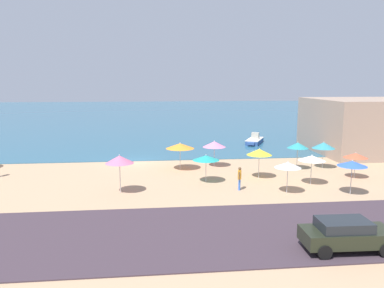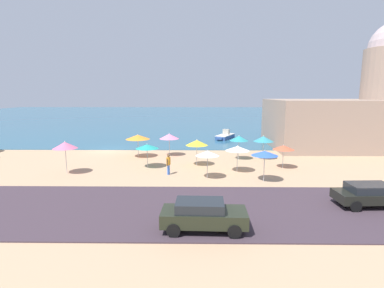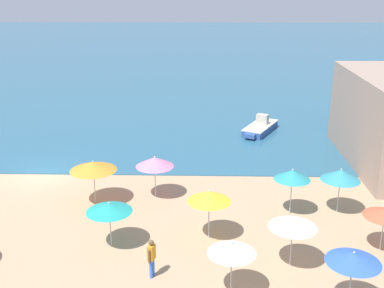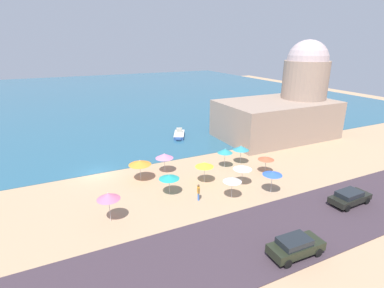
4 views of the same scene
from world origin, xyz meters
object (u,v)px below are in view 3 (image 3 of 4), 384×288
(beach_umbrella_7, at_px, (341,175))
(bather_2, at_px, (152,256))
(beach_umbrella_6, at_px, (93,166))
(skiff_nearshore, at_px, (260,128))
(beach_umbrella_5, at_px, (209,196))
(beach_umbrella_12, at_px, (292,175))
(beach_umbrella_8, at_px, (353,258))
(beach_umbrella_3, at_px, (293,223))
(beach_umbrella_4, at_px, (155,162))
(beach_umbrella_9, at_px, (232,248))
(beach_umbrella_2, at_px, (109,208))

(beach_umbrella_7, relative_size, bather_2, 1.44)
(beach_umbrella_6, distance_m, skiff_nearshore, 16.47)
(beach_umbrella_5, distance_m, bather_2, 4.08)
(beach_umbrella_12, bearing_deg, beach_umbrella_8, -83.73)
(beach_umbrella_7, xyz_separation_m, beach_umbrella_8, (-1.65, -7.83, 0.10))
(beach_umbrella_7, bearing_deg, beach_umbrella_6, 176.60)
(beach_umbrella_3, bearing_deg, beach_umbrella_7, 56.94)
(beach_umbrella_5, bearing_deg, beach_umbrella_4, 123.41)
(beach_umbrella_3, height_order, beach_umbrella_9, beach_umbrella_3)
(beach_umbrella_3, relative_size, bather_2, 1.36)
(beach_umbrella_4, height_order, beach_umbrella_5, beach_umbrella_5)
(beach_umbrella_8, bearing_deg, bather_2, 165.68)
(beach_umbrella_4, bearing_deg, beach_umbrella_6, -165.41)
(beach_umbrella_3, bearing_deg, skiff_nearshore, 87.66)
(beach_umbrella_5, xyz_separation_m, bather_2, (-2.31, -3.14, -1.19))
(beach_umbrella_2, relative_size, beach_umbrella_7, 0.90)
(beach_umbrella_3, relative_size, skiff_nearshore, 0.50)
(beach_umbrella_4, relative_size, beach_umbrella_5, 0.98)
(beach_umbrella_4, relative_size, beach_umbrella_6, 0.97)
(beach_umbrella_9, bearing_deg, bather_2, 161.27)
(beach_umbrella_5, relative_size, beach_umbrella_6, 0.99)
(beach_umbrella_5, bearing_deg, beach_umbrella_7, 22.92)
(beach_umbrella_4, bearing_deg, beach_umbrella_7, -9.38)
(beach_umbrella_6, height_order, skiff_nearshore, beach_umbrella_6)
(skiff_nearshore, bearing_deg, beach_umbrella_9, -99.26)
(beach_umbrella_6, bearing_deg, beach_umbrella_12, -5.61)
(beach_umbrella_3, xyz_separation_m, beach_umbrella_7, (3.27, 5.02, 0.06))
(beach_umbrella_4, xyz_separation_m, beach_umbrella_7, (9.57, -1.58, -0.01))
(beach_umbrella_3, xyz_separation_m, beach_umbrella_12, (0.79, 4.77, 0.14))
(beach_umbrella_4, distance_m, beach_umbrella_6, 3.27)
(beach_umbrella_3, distance_m, beach_umbrella_9, 3.28)
(beach_umbrella_8, height_order, bather_2, beach_umbrella_8)
(beach_umbrella_8, height_order, skiff_nearshore, beach_umbrella_8)
(beach_umbrella_2, bearing_deg, beach_umbrella_4, 73.99)
(bather_2, xyz_separation_m, skiff_nearshore, (6.47, 19.51, -0.53))
(beach_umbrella_12, bearing_deg, bather_2, -138.70)
(beach_umbrella_2, height_order, beach_umbrella_3, beach_umbrella_3)
(beach_umbrella_3, height_order, bather_2, beach_umbrella_3)
(beach_umbrella_12, bearing_deg, beach_umbrella_7, 5.76)
(beach_umbrella_12, height_order, skiff_nearshore, beach_umbrella_12)
(beach_umbrella_9, bearing_deg, beach_umbrella_3, 37.69)
(beach_umbrella_5, relative_size, beach_umbrella_12, 0.99)
(beach_umbrella_9, bearing_deg, beach_umbrella_7, 50.15)
(beach_umbrella_2, distance_m, beach_umbrella_12, 9.24)
(beach_umbrella_12, xyz_separation_m, skiff_nearshore, (-0.03, 13.80, -1.74))
(beach_umbrella_3, relative_size, beach_umbrella_7, 0.94)
(beach_umbrella_8, distance_m, beach_umbrella_9, 4.29)
(beach_umbrella_2, xyz_separation_m, beach_umbrella_6, (-1.67, 4.40, 0.20))
(beach_umbrella_5, xyz_separation_m, skiff_nearshore, (4.16, 16.37, -1.72))
(beach_umbrella_2, bearing_deg, beach_umbrella_9, -32.91)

